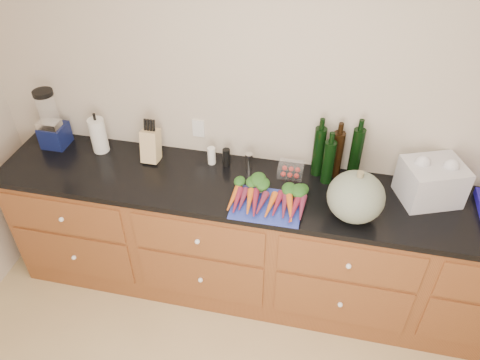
% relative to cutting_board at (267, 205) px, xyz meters
% --- Properties ---
extents(wall_back, '(4.10, 0.05, 2.60)m').
position_rel_cutting_board_xyz_m(wall_back, '(0.06, 0.48, 0.35)').
color(wall_back, beige).
rests_on(wall_back, ground).
extents(cabinets, '(3.60, 0.64, 0.90)m').
position_rel_cutting_board_xyz_m(cabinets, '(0.06, 0.16, -0.49)').
color(cabinets, brown).
rests_on(cabinets, ground).
extents(countertop, '(3.64, 0.62, 0.04)m').
position_rel_cutting_board_xyz_m(countertop, '(0.06, 0.16, -0.03)').
color(countertop, black).
rests_on(countertop, cabinets).
extents(cutting_board, '(0.41, 0.31, 0.01)m').
position_rel_cutting_board_xyz_m(cutting_board, '(0.00, 0.00, 0.00)').
color(cutting_board, '#2839AD').
rests_on(cutting_board, countertop).
extents(carrots, '(0.45, 0.33, 0.06)m').
position_rel_cutting_board_xyz_m(carrots, '(0.00, 0.04, 0.03)').
color(carrots, orange).
rests_on(carrots, cutting_board).
extents(squash, '(0.32, 0.32, 0.29)m').
position_rel_cutting_board_xyz_m(squash, '(0.49, 0.02, 0.14)').
color(squash, '#5B6756').
rests_on(squash, countertop).
extents(blender_appliance, '(0.16, 0.16, 0.41)m').
position_rel_cutting_board_xyz_m(blender_appliance, '(-1.52, 0.32, 0.18)').
color(blender_appliance, '#0E1543').
rests_on(blender_appliance, countertop).
extents(paper_towel, '(0.11, 0.11, 0.24)m').
position_rel_cutting_board_xyz_m(paper_towel, '(-1.19, 0.32, 0.12)').
color(paper_towel, silver).
rests_on(paper_towel, countertop).
extents(knife_block, '(0.11, 0.11, 0.22)m').
position_rel_cutting_board_xyz_m(knife_block, '(-0.82, 0.30, 0.10)').
color(knife_block, tan).
rests_on(knife_block, countertop).
extents(grinder_salt, '(0.05, 0.05, 0.12)m').
position_rel_cutting_board_xyz_m(grinder_salt, '(-0.42, 0.34, 0.05)').
color(grinder_salt, white).
rests_on(grinder_salt, countertop).
extents(grinder_pepper, '(0.05, 0.05, 0.12)m').
position_rel_cutting_board_xyz_m(grinder_pepper, '(-0.32, 0.34, 0.06)').
color(grinder_pepper, black).
rests_on(grinder_pepper, countertop).
extents(canister_chrome, '(0.05, 0.05, 0.11)m').
position_rel_cutting_board_xyz_m(canister_chrome, '(-0.18, 0.34, 0.05)').
color(canister_chrome, silver).
rests_on(canister_chrome, countertop).
extents(tomato_box, '(0.16, 0.13, 0.07)m').
position_rel_cutting_board_xyz_m(tomato_box, '(0.10, 0.33, 0.03)').
color(tomato_box, white).
rests_on(tomato_box, countertop).
extents(bottles, '(0.30, 0.15, 0.36)m').
position_rel_cutting_board_xyz_m(bottles, '(0.36, 0.37, 0.16)').
color(bottles, black).
rests_on(bottles, countertop).
extents(grocery_bag, '(0.41, 0.37, 0.24)m').
position_rel_cutting_board_xyz_m(grocery_bag, '(0.92, 0.28, 0.12)').
color(grocery_bag, silver).
rests_on(grocery_bag, countertop).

